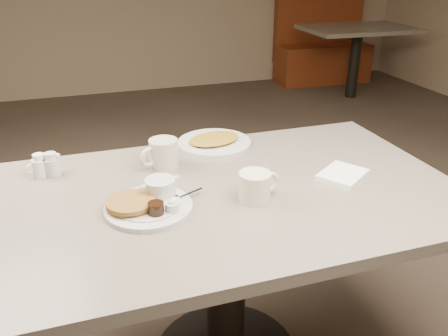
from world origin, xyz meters
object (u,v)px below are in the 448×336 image
object	(u,v)px
booth_back_right	(325,48)
diner_table	(226,235)
creamer_right	(51,165)
coffee_mug_near	(256,186)
creamer_left	(40,166)
coffee_mug_far	(163,153)
main_plate	(149,202)
hash_plate	(214,141)

from	to	relation	value
booth_back_right	diner_table	bearing A→B (deg)	-123.82
creamer_right	coffee_mug_near	bearing A→B (deg)	-32.17
creamer_left	coffee_mug_far	bearing A→B (deg)	-7.31
coffee_mug_far	booth_back_right	world-z (taller)	booth_back_right
coffee_mug_near	coffee_mug_far	world-z (taller)	coffee_mug_far
coffee_mug_near	booth_back_right	xyz separation A→B (m)	(2.40, 3.77, -0.39)
main_plate	hash_plate	bearing A→B (deg)	51.68
hash_plate	main_plate	bearing A→B (deg)	-128.32
diner_table	coffee_mug_near	size ratio (longest dim) A/B	10.14
diner_table	creamer_left	bearing A→B (deg)	152.50
main_plate	coffee_mug_near	size ratio (longest dim) A/B	2.30
main_plate	hash_plate	xyz separation A→B (m)	(0.33, 0.42, -0.01)
main_plate	creamer_left	xyz separation A→B (m)	(-0.31, 0.33, 0.01)
hash_plate	booth_back_right	size ratio (longest dim) A/B	0.27
main_plate	coffee_mug_near	world-z (taller)	coffee_mug_near
main_plate	creamer_right	distance (m)	0.43
creamer_left	creamer_right	xyz separation A→B (m)	(0.04, -0.00, -0.00)
booth_back_right	creamer_left	bearing A→B (deg)	-131.81
coffee_mug_far	main_plate	bearing A→B (deg)	-109.40
coffee_mug_far	booth_back_right	xyz separation A→B (m)	(2.63, 3.45, -0.39)
main_plate	coffee_mug_far	bearing A→B (deg)	70.60
diner_table	coffee_mug_far	world-z (taller)	coffee_mug_far
main_plate	coffee_mug_far	size ratio (longest dim) A/B	2.20
coffee_mug_far	creamer_right	xyz separation A→B (m)	(-0.37, 0.05, -0.01)
hash_plate	coffee_mug_far	bearing A→B (deg)	-149.03
coffee_mug_far	creamer_right	bearing A→B (deg)	172.24
coffee_mug_far	creamer_right	size ratio (longest dim) A/B	1.79
diner_table	hash_plate	world-z (taller)	hash_plate
coffee_mug_far	hash_plate	xyz separation A→B (m)	(0.23, 0.14, -0.04)
creamer_left	creamer_right	distance (m)	0.04
diner_table	hash_plate	distance (m)	0.43
main_plate	creamer_left	bearing A→B (deg)	133.45
diner_table	hash_plate	bearing A→B (deg)	78.64
coffee_mug_near	booth_back_right	distance (m)	4.49
booth_back_right	coffee_mug_far	bearing A→B (deg)	-127.30
creamer_left	booth_back_right	bearing A→B (deg)	48.19
coffee_mug_near	hash_plate	bearing A→B (deg)	89.00
coffee_mug_far	creamer_left	xyz separation A→B (m)	(-0.41, 0.05, -0.01)
coffee_mug_near	creamer_left	size ratio (longest dim) A/B	1.85
booth_back_right	creamer_right	bearing A→B (deg)	-131.44
coffee_mug_far	creamer_left	size ratio (longest dim) A/B	1.94
main_plate	creamer_right	size ratio (longest dim) A/B	3.93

